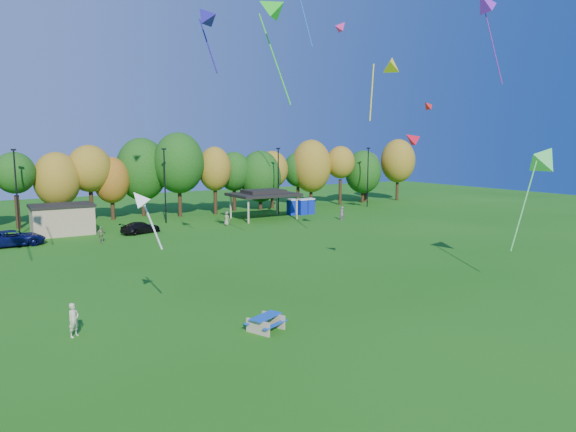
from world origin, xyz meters
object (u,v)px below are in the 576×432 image
porta_potties (301,206)px  kite_flyer (74,320)px  car_c (14,238)px  car_d (141,228)px  picnic_table (266,322)px

porta_potties → kite_flyer: (-34.50, -32.13, -0.23)m
porta_potties → car_c: bearing=-172.9°
car_c → car_d: car_c is taller
car_c → car_d: bearing=-88.1°
porta_potties → car_c: size_ratio=0.68×
kite_flyer → porta_potties: bearing=6.8°
porta_potties → picnic_table: 44.70m
car_c → car_d: 12.24m
kite_flyer → car_d: (11.35, 28.45, -0.23)m
picnic_table → car_c: (-9.42, 31.97, 0.31)m
porta_potties → kite_flyer: porta_potties is taller
picnic_table → car_c: size_ratio=0.41×
kite_flyer → car_c: bearing=55.6°
car_c → porta_potties: bearing=-84.4°
car_d → porta_potties: bearing=-98.3°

